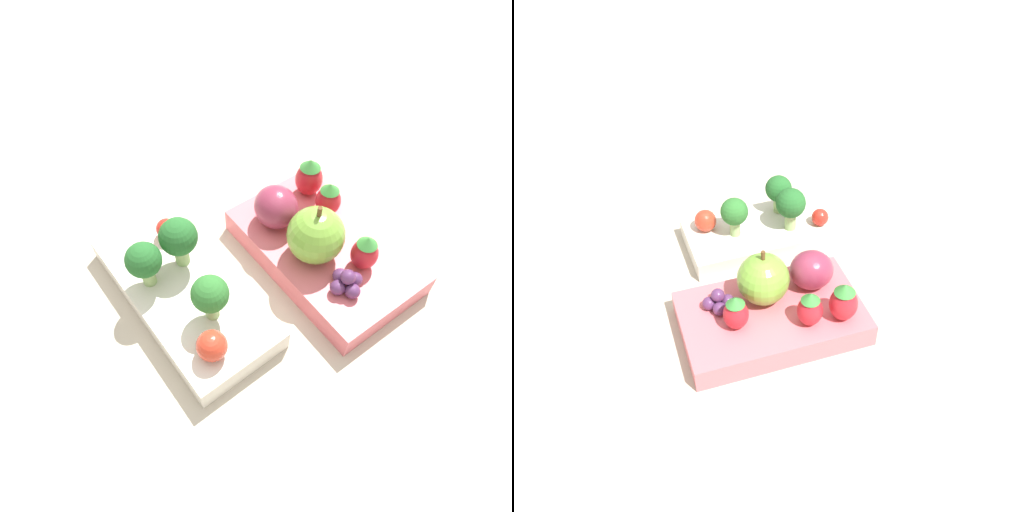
% 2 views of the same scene
% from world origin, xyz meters
% --- Properties ---
extents(ground_plane, '(4.00, 4.00, 0.00)m').
position_xyz_m(ground_plane, '(0.00, 0.00, 0.00)').
color(ground_plane, '#BCB29E').
extents(bento_box_savoury, '(0.22, 0.12, 0.02)m').
position_xyz_m(bento_box_savoury, '(0.01, 0.07, 0.01)').
color(bento_box_savoury, silver).
rests_on(bento_box_savoury, ground_plane).
extents(bento_box_fruit, '(0.20, 0.14, 0.03)m').
position_xyz_m(bento_box_fruit, '(-0.01, -0.08, 0.01)').
color(bento_box_fruit, '#DB6670').
rests_on(bento_box_fruit, ground_plane).
extents(broccoli_floret_0, '(0.03, 0.03, 0.05)m').
position_xyz_m(broccoli_floret_0, '(0.03, 0.09, 0.06)').
color(broccoli_floret_0, '#93B770').
rests_on(broccoli_floret_0, bento_box_savoury).
extents(broccoli_floret_1, '(0.03, 0.03, 0.05)m').
position_xyz_m(broccoli_floret_1, '(-0.03, 0.06, 0.06)').
color(broccoli_floret_1, '#93B770').
rests_on(broccoli_floret_1, bento_box_savoury).
extents(broccoli_floret_2, '(0.04, 0.04, 0.06)m').
position_xyz_m(broccoli_floret_2, '(0.04, 0.06, 0.06)').
color(broccoli_floret_2, '#93B770').
rests_on(broccoli_floret_2, bento_box_savoury).
extents(cherry_tomato_0, '(0.02, 0.02, 0.02)m').
position_xyz_m(cherry_tomato_0, '(0.08, 0.06, 0.04)').
color(cherry_tomato_0, red).
rests_on(cherry_tomato_0, bento_box_savoury).
extents(cherry_tomato_1, '(0.03, 0.03, 0.03)m').
position_xyz_m(cherry_tomato_1, '(-0.06, 0.07, 0.04)').
color(cherry_tomato_1, red).
rests_on(cherry_tomato_1, bento_box_savoury).
extents(apple, '(0.06, 0.06, 0.07)m').
position_xyz_m(apple, '(-0.02, -0.06, 0.05)').
color(apple, '#70A838').
rests_on(apple, bento_box_fruit).
extents(strawberry_0, '(0.03, 0.03, 0.04)m').
position_xyz_m(strawberry_0, '(0.02, -0.10, 0.05)').
color(strawberry_0, red).
rests_on(strawberry_0, bento_box_fruit).
extents(strawberry_1, '(0.03, 0.03, 0.05)m').
position_xyz_m(strawberry_1, '(0.06, -0.10, 0.05)').
color(strawberry_1, red).
rests_on(strawberry_1, bento_box_fruit).
extents(strawberry_2, '(0.03, 0.03, 0.04)m').
position_xyz_m(strawberry_2, '(-0.05, -0.09, 0.05)').
color(strawberry_2, red).
rests_on(strawberry_2, bento_box_fruit).
extents(plum, '(0.05, 0.04, 0.04)m').
position_xyz_m(plum, '(0.04, -0.05, 0.05)').
color(plum, '#892D47').
rests_on(plum, bento_box_fruit).
extents(grape_cluster, '(0.03, 0.03, 0.02)m').
position_xyz_m(grape_cluster, '(-0.06, -0.06, 0.04)').
color(grape_cluster, '#562D5B').
rests_on(grape_cluster, bento_box_fruit).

